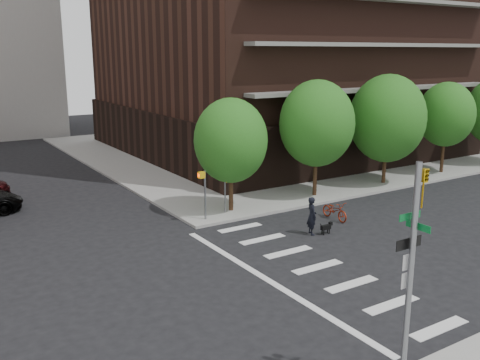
{
  "coord_description": "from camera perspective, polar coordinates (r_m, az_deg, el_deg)",
  "views": [
    {
      "loc": [
        -10.81,
        -15.74,
        8.71
      ],
      "look_at": [
        3.0,
        6.0,
        2.5
      ],
      "focal_mm": 40.0,
      "sensor_mm": 36.0,
      "label": 1
    }
  ],
  "objects": [
    {
      "name": "ground",
      "position": [
        20.99,
        1.9,
        -10.97
      ],
      "size": [
        120.0,
        120.0,
        0.0
      ],
      "primitive_type": "plane",
      "color": "black",
      "rests_on": "ground"
    },
    {
      "name": "sidewalk_ne",
      "position": [
        50.94,
        6.09,
        3.72
      ],
      "size": [
        39.0,
        33.0,
        0.15
      ],
      "primitive_type": "cube",
      "color": "gray",
      "rests_on": "ground"
    },
    {
      "name": "crosswalk",
      "position": [
        22.21,
        6.68,
        -9.62
      ],
      "size": [
        3.85,
        13.0,
        0.01
      ],
      "color": "silver",
      "rests_on": "ground"
    },
    {
      "name": "tree_a",
      "position": [
        28.79,
        -0.99,
        4.23
      ],
      "size": [
        4.0,
        4.0,
        5.9
      ],
      "color": "#301E11",
      "rests_on": "sidewalk_ne"
    },
    {
      "name": "tree_b",
      "position": [
        32.22,
        8.2,
        5.99
      ],
      "size": [
        4.5,
        4.5,
        6.65
      ],
      "color": "#301E11",
      "rests_on": "sidewalk_ne"
    },
    {
      "name": "tree_c",
      "position": [
        36.4,
        15.44,
        6.34
      ],
      "size": [
        5.0,
        5.0,
        6.8
      ],
      "color": "#301E11",
      "rests_on": "sidewalk_ne"
    },
    {
      "name": "tree_d",
      "position": [
        41.03,
        21.13,
        6.54
      ],
      "size": [
        4.0,
        4.0,
        6.2
      ],
      "color": "#301E11",
      "rests_on": "sidewalk_ne"
    },
    {
      "name": "traffic_signal",
      "position": [
        14.53,
        17.61,
        -11.56
      ],
      "size": [
        0.9,
        0.75,
        6.0
      ],
      "color": "slate",
      "rests_on": "sidewalk_s"
    },
    {
      "name": "pedestrian_signal",
      "position": [
        27.92,
        -3.3,
        -0.68
      ],
      "size": [
        2.18,
        0.67,
        2.6
      ],
      "color": "slate",
      "rests_on": "sidewalk_ne"
    },
    {
      "name": "scooter",
      "position": [
        28.82,
        10.08,
        -3.21
      ],
      "size": [
        0.75,
        1.94,
        1.01
      ],
      "primitive_type": "imported",
      "rotation": [
        0.0,
        0.0,
        -0.04
      ],
      "color": "maroon",
      "rests_on": "ground"
    },
    {
      "name": "dog_walker",
      "position": [
        26.22,
        7.67,
        -3.8
      ],
      "size": [
        0.79,
        0.64,
        1.88
      ],
      "primitive_type": "imported",
      "rotation": [
        0.0,
        0.0,
        1.26
      ],
      "color": "black",
      "rests_on": "ground"
    },
    {
      "name": "dog",
      "position": [
        26.54,
        9.2,
        -4.97
      ],
      "size": [
        0.67,
        0.2,
        0.57
      ],
      "rotation": [
        0.0,
        0.0,
        0.03
      ],
      "color": "black",
      "rests_on": "ground"
    }
  ]
}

